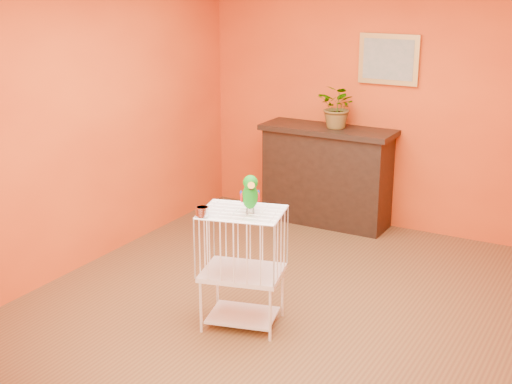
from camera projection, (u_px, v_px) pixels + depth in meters
The scene contains 8 objects.
ground at pixel (285, 306), 5.75m from camera, with size 4.50×4.50×0.00m, color brown.
room_shell at pixel (288, 113), 5.28m from camera, with size 4.50×4.50×4.50m.
console_cabinet at pixel (326, 176), 7.52m from camera, with size 1.41×0.51×1.04m.
potted_plant at pixel (337, 112), 7.25m from camera, with size 0.40×0.45×0.35m, color #26722D.
framed_picture at pixel (389, 59), 7.08m from camera, with size 0.62×0.04×0.50m.
birdcage at pixel (242, 267), 5.33m from camera, with size 0.68×0.59×0.91m.
feed_cup at pixel (202, 211), 5.08m from camera, with size 0.10×0.10×0.07m, color silver.
parrot at pixel (250, 194), 5.10m from camera, with size 0.20×0.25×0.30m.
Camera 1 is at (2.34, -4.67, 2.59)m, focal length 50.00 mm.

